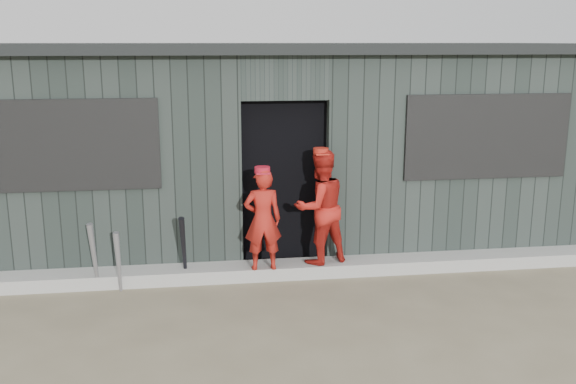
{
  "coord_description": "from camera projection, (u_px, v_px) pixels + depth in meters",
  "views": [
    {
      "loc": [
        -0.96,
        -5.12,
        2.65
      ],
      "look_at": [
        0.0,
        1.8,
        1.0
      ],
      "focal_mm": 40.0,
      "sensor_mm": 36.0,
      "label": 1
    }
  ],
  "objects": [
    {
      "name": "player_red_right",
      "position": [
        320.0,
        207.0,
        7.3
      ],
      "size": [
        0.77,
        0.68,
        1.31
      ],
      "primitive_type": "imported",
      "rotation": [
        0.0,
        0.0,
        3.48
      ],
      "color": "#AE1C15",
      "rests_on": "curb"
    },
    {
      "name": "curb",
      "position": [
        288.0,
        269.0,
        7.41
      ],
      "size": [
        8.0,
        0.36,
        0.15
      ],
      "primitive_type": "cube",
      "color": "gray",
      "rests_on": "ground"
    },
    {
      "name": "bat_right",
      "position": [
        184.0,
        249.0,
        7.08
      ],
      "size": [
        0.09,
        0.35,
        0.81
      ],
      "primitive_type": "cone",
      "rotation": [
        0.34,
        0.0,
        -0.07
      ],
      "color": "black",
      "rests_on": "ground"
    },
    {
      "name": "player_grey_back",
      "position": [
        307.0,
        212.0,
        7.89
      ],
      "size": [
        0.63,
        0.46,
        1.19
      ],
      "primitive_type": "imported",
      "rotation": [
        0.0,
        0.0,
        2.99
      ],
      "color": "silver",
      "rests_on": "ground"
    },
    {
      "name": "player_red_left",
      "position": [
        263.0,
        220.0,
        7.09
      ],
      "size": [
        0.42,
        0.28,
        1.14
      ],
      "primitive_type": "imported",
      "rotation": [
        0.0,
        0.0,
        3.16
      ],
      "color": "#A21C14",
      "rests_on": "curb"
    },
    {
      "name": "bat_left",
      "position": [
        94.0,
        257.0,
        6.87
      ],
      "size": [
        0.11,
        0.2,
        0.78
      ],
      "primitive_type": "cone",
      "rotation": [
        0.16,
        0.0,
        -0.22
      ],
      "color": "gray",
      "rests_on": "ground"
    },
    {
      "name": "ground",
      "position": [
        316.0,
        348.0,
        5.67
      ],
      "size": [
        80.0,
        80.0,
        0.0
      ],
      "primitive_type": "plane",
      "color": "#685E48",
      "rests_on": "ground"
    },
    {
      "name": "dugout",
      "position": [
        271.0,
        143.0,
        8.76
      ],
      "size": [
        8.3,
        3.3,
        2.62
      ],
      "color": "black",
      "rests_on": "ground"
    },
    {
      "name": "bat_mid",
      "position": [
        118.0,
        262.0,
        6.85
      ],
      "size": [
        0.08,
        0.15,
        0.69
      ],
      "primitive_type": "cone",
      "rotation": [
        0.12,
        0.0,
        -0.07
      ],
      "color": "gray",
      "rests_on": "ground"
    }
  ]
}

